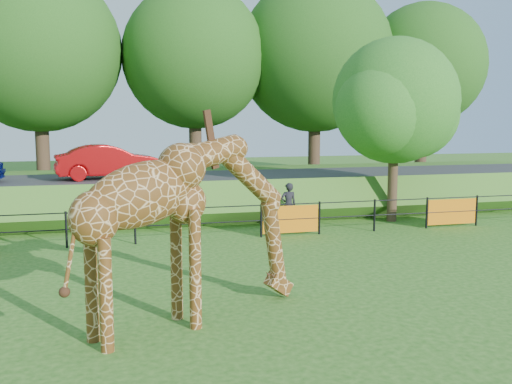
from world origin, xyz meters
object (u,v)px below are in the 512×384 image
giraffe (192,230)px  tree_east (397,106)px  visitor (288,205)px  car_red (109,162)px

giraffe → tree_east: size_ratio=0.73×
visitor → tree_east: (4.20, 0.15, 3.49)m
giraffe → car_red: 13.21m
car_red → visitor: size_ratio=2.63×
visitor → car_red: bearing=-38.2°
giraffe → tree_east: tree_east is taller
car_red → visitor: bearing=-134.7°
giraffe → visitor: giraffe is taller
car_red → tree_east: size_ratio=0.61×
visitor → tree_east: tree_east is taller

